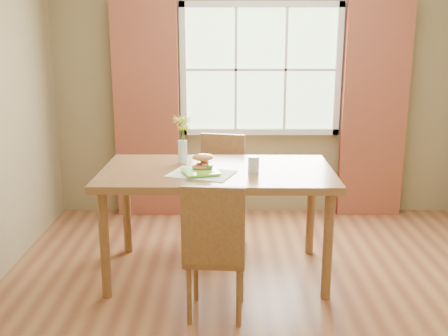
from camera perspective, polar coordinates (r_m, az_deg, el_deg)
room at (r=3.53m, az=6.02°, el=6.21°), size 4.24×3.84×2.74m
window at (r=5.37m, az=4.01°, el=10.62°), size 1.62×0.06×1.32m
curtain_left at (r=5.37m, az=-8.42°, el=6.21°), size 0.65×0.08×2.20m
curtain_right at (r=5.52m, az=16.06°, el=6.03°), size 0.65×0.08×2.20m
dining_table at (r=3.99m, az=-0.75°, el=-1.36°), size 1.76×1.01×0.85m
chair_near at (r=3.41m, az=-1.00°, el=-8.50°), size 0.43×0.43×0.95m
chair_far at (r=4.73m, az=-0.40°, el=-1.75°), size 0.48×0.48×0.97m
placemat at (r=3.83m, az=-2.48°, el=-0.64°), size 0.53×0.46×0.01m
plate at (r=3.82m, az=-2.53°, el=-0.52°), size 0.31×0.31×0.01m
croissant_sandwich at (r=3.87m, az=-2.32°, el=0.66°), size 0.17×0.13×0.12m
water_glass at (r=3.86m, az=3.23°, el=0.33°), size 0.08×0.08×0.12m
flower_vase at (r=4.12m, az=-4.55°, el=3.56°), size 0.15×0.15×0.38m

